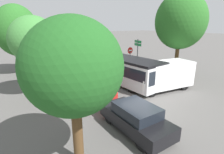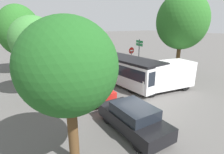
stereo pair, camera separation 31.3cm
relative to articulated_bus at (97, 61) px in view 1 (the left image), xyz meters
The scene contains 17 objects.
ground_plane 9.67m from the articulated_bus, 102.08° to the right, with size 200.00×200.00×0.00m, color #565451.
articulated_bus is the anchor object (origin of this frame).
city_bus_rear 27.25m from the articulated_bus, 98.05° to the left, with size 3.11×11.20×2.38m.
queued_car_black 11.20m from the articulated_bus, 110.94° to the right, with size 1.88×4.18×1.43m.
queued_car_red 6.81m from the articulated_bus, 124.97° to the right, with size 1.98×4.39×1.51m.
queued_car_silver 4.06m from the articulated_bus, behind, with size 1.86×4.12×1.41m.
queued_car_navy 6.50m from the articulated_bus, 126.17° to the left, with size 1.83×4.05×1.39m.
queued_car_blue 11.03m from the articulated_bus, 110.68° to the left, with size 1.83×4.05×1.39m.
queued_car_green 15.74m from the articulated_bus, 103.42° to the left, with size 1.92×4.26×1.46m.
white_van 7.71m from the articulated_bus, 75.22° to the right, with size 5.26×2.79×2.31m.
traffic_light 4.19m from the articulated_bus, 124.50° to the right, with size 0.33×0.37×3.40m.
no_entry_sign 3.62m from the articulated_bus, 29.81° to the right, with size 0.70×0.08×2.82m.
direction_sign_post 4.94m from the articulated_bus, 16.47° to the right, with size 0.36×1.38×3.60m.
tree_left_near 13.21m from the articulated_bus, 123.99° to the right, with size 3.40×3.40×5.56m.
tree_left_mid 7.88m from the articulated_bus, 154.97° to the right, with size 3.25×3.25×5.83m.
tree_left_far 8.75m from the articulated_bus, 146.33° to the left, with size 4.30×4.30×7.18m.
tree_right_near 9.05m from the articulated_bus, 49.06° to the right, with size 4.59×4.59×8.03m.
Camera 1 is at (-7.47, -6.77, 5.26)m, focal length 28.00 mm.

